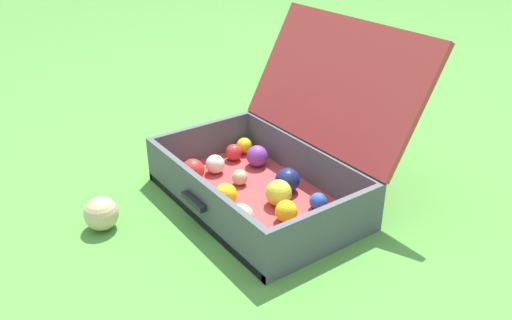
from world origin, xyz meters
name	(u,v)px	position (x,y,z in m)	size (l,w,h in m)	color
ground_plane	(269,217)	(0.00, 0.00, 0.00)	(16.00, 16.00, 0.00)	#4C8C38
open_suitcase	(275,162)	(-0.09, 0.09, 0.12)	(0.64, 0.62, 0.51)	#B23838
stray_ball_on_grass	(101,214)	(-0.23, -0.41, 0.05)	(0.10, 0.10, 0.10)	#D1B784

